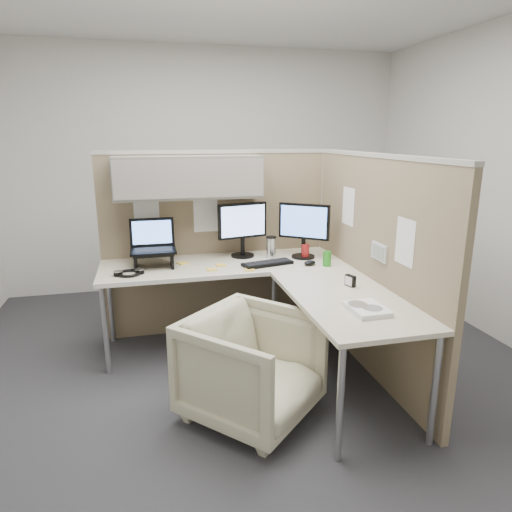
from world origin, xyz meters
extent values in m
plane|color=#2B2A2E|center=(0.00, 0.00, 0.00)|extent=(4.50, 4.50, 0.00)
cube|color=#8A775A|center=(-0.10, 0.90, 0.80)|extent=(2.00, 0.05, 1.60)
cube|color=#A8A399|center=(-0.10, 0.90, 1.61)|extent=(2.00, 0.06, 0.03)
cube|color=slate|center=(-0.35, 0.75, 1.42)|extent=(1.20, 0.34, 0.34)
cube|color=gray|center=(-0.35, 0.57, 1.42)|extent=(1.18, 0.01, 0.30)
plane|color=white|center=(-0.70, 0.87, 1.15)|extent=(0.26, 0.00, 0.26)
plane|color=white|center=(-0.20, 0.87, 1.08)|extent=(0.26, 0.00, 0.26)
cube|color=#8A775A|center=(0.90, -0.10, 0.80)|extent=(0.05, 2.00, 1.60)
cube|color=#A8A399|center=(0.90, -0.10, 1.61)|extent=(0.06, 2.00, 0.03)
cube|color=#A8A399|center=(0.90, 0.90, 0.80)|extent=(0.06, 0.06, 1.60)
cube|color=silver|center=(0.87, -0.25, 0.96)|extent=(0.02, 0.20, 0.12)
cube|color=gray|center=(0.86, -0.25, 0.96)|extent=(0.00, 0.16, 0.09)
plane|color=white|center=(0.87, 0.30, 1.20)|extent=(0.00, 0.26, 0.26)
plane|color=white|center=(0.87, -0.55, 1.10)|extent=(0.00, 0.26, 0.26)
cube|color=beige|center=(-0.10, 0.54, 0.71)|extent=(2.00, 0.68, 0.03)
cube|color=beige|center=(0.54, -0.45, 0.71)|extent=(0.68, 1.30, 0.03)
cube|color=white|center=(-0.10, 0.20, 0.71)|extent=(2.00, 0.02, 0.03)
cylinder|color=gray|center=(-1.05, 0.25, 0.35)|extent=(0.04, 0.04, 0.70)
cylinder|color=gray|center=(-1.05, 0.83, 0.35)|extent=(0.04, 0.04, 0.70)
cylinder|color=gray|center=(0.25, -1.05, 0.35)|extent=(0.04, 0.04, 0.70)
cylinder|color=gray|center=(0.83, -1.05, 0.35)|extent=(0.04, 0.04, 0.70)
cylinder|color=gray|center=(0.25, 0.25, 0.35)|extent=(0.04, 0.04, 0.70)
imported|color=beige|center=(-0.11, -0.52, 0.37)|extent=(1.00, 0.99, 0.75)
cylinder|color=black|center=(0.09, 0.70, 0.74)|extent=(0.20, 0.20, 0.02)
cylinder|color=black|center=(0.09, 0.70, 0.82)|extent=(0.04, 0.04, 0.15)
cube|color=black|center=(0.09, 0.70, 1.05)|extent=(0.44, 0.13, 0.30)
cube|color=#8EB0F5|center=(0.10, 0.69, 1.05)|extent=(0.39, 0.09, 0.26)
cylinder|color=black|center=(0.59, 0.55, 0.74)|extent=(0.20, 0.20, 0.02)
cylinder|color=black|center=(0.59, 0.55, 0.82)|extent=(0.04, 0.04, 0.15)
cube|color=black|center=(0.59, 0.55, 1.05)|extent=(0.37, 0.29, 0.30)
cube|color=#598DF3|center=(0.58, 0.53, 1.05)|extent=(0.32, 0.24, 0.26)
cube|color=black|center=(-0.67, 0.55, 0.85)|extent=(0.31, 0.25, 0.02)
cube|color=black|center=(-0.81, 0.55, 0.79)|extent=(0.02, 0.23, 0.13)
cube|color=black|center=(-0.53, 0.55, 0.79)|extent=(0.02, 0.23, 0.13)
cube|color=black|center=(-0.67, 0.55, 0.86)|extent=(0.35, 0.25, 0.02)
cube|color=black|center=(-0.67, 0.70, 0.99)|extent=(0.35, 0.06, 0.23)
cube|color=#598CF2|center=(-0.67, 0.69, 0.98)|extent=(0.31, 0.04, 0.18)
cube|color=black|center=(0.23, 0.39, 0.74)|extent=(0.44, 0.23, 0.02)
ellipsoid|color=black|center=(0.56, 0.30, 0.75)|extent=(0.13, 0.10, 0.04)
cylinder|color=silver|center=(0.32, 0.60, 0.82)|extent=(0.08, 0.08, 0.18)
cylinder|color=black|center=(0.32, 0.60, 0.91)|extent=(0.09, 0.09, 0.01)
cylinder|color=#268C1E|center=(0.69, 0.25, 0.79)|extent=(0.07, 0.07, 0.12)
cylinder|color=#B21E1E|center=(0.60, 0.53, 0.79)|extent=(0.07, 0.07, 0.12)
cube|color=yellow|center=(-0.14, 0.46, 0.73)|extent=(0.08, 0.08, 0.01)
cube|color=yellow|center=(-0.44, 0.60, 0.73)|extent=(0.10, 0.10, 0.01)
cube|color=yellow|center=(-0.23, 0.36, 0.73)|extent=(0.08, 0.08, 0.01)
cube|color=yellow|center=(0.06, 0.28, 0.73)|extent=(0.09, 0.09, 0.01)
torus|color=black|center=(-0.86, 0.38, 0.74)|extent=(0.20, 0.20, 0.02)
cylinder|color=black|center=(-0.94, 0.37, 0.75)|extent=(0.07, 0.07, 0.03)
cylinder|color=black|center=(-0.78, 0.39, 0.75)|extent=(0.07, 0.07, 0.03)
cube|color=white|center=(0.55, -0.72, 0.74)|extent=(0.21, 0.27, 0.03)
cylinder|color=silver|center=(0.57, -0.75, 0.76)|extent=(0.12, 0.12, 0.00)
cylinder|color=silver|center=(0.51, -0.67, 0.76)|extent=(0.12, 0.12, 0.00)
cube|color=black|center=(0.65, -0.26, 0.77)|extent=(0.06, 0.09, 0.08)
cube|color=white|center=(0.64, -0.27, 0.77)|extent=(0.03, 0.06, 0.06)
camera|label=1|loc=(-0.70, -3.05, 1.75)|focal=32.00mm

